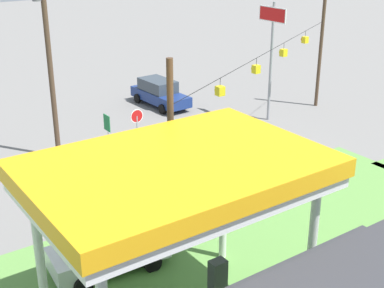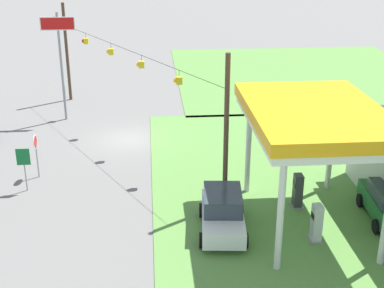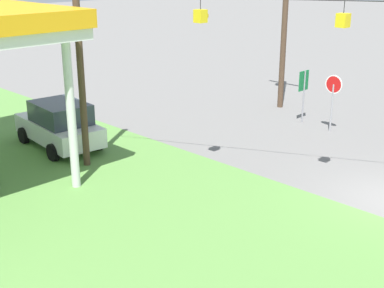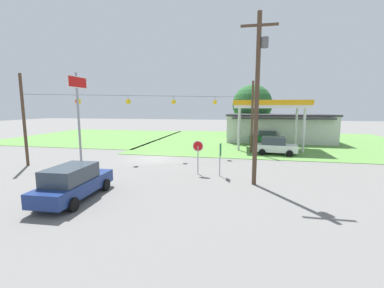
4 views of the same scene
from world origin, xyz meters
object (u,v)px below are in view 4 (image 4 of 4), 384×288
Objects in this scene: fuel_pump_near at (255,141)px; tree_behind_station at (252,104)px; gas_station_store at (278,128)px; stop_sign_roadside at (198,150)px; car_on_crossroad at (73,182)px; car_at_pumps_front at (275,146)px; route_sign at (220,153)px; gas_station_canopy at (270,105)px; utility_pole_main at (258,92)px; stop_sign_overhead at (78,102)px; car_at_pumps_rear at (266,137)px; fuel_pump_far at (282,142)px.

tree_behind_station is at bearing 90.62° from fuel_pump_near.
gas_station_store is 21.83m from stop_sign_roadside.
fuel_pump_near is 22.50m from car_on_crossroad.
fuel_pump_near is 0.40× the size of car_at_pumps_front.
gas_station_store is at bearing 72.62° from route_sign.
fuel_pump_near is at bearing 120.75° from car_at_pumps_front.
gas_station_canopy is 5.83m from car_at_pumps_front.
route_sign is 5.04m from utility_pole_main.
tree_behind_station is at bearing 102.60° from car_at_pumps_front.
stop_sign_overhead reaches higher than car_at_pumps_front.
car_at_pumps_front is at bearing 29.57° from stop_sign_overhead.
gas_station_canopy is 5.83m from car_at_pumps_rear.
route_sign is at bearing -2.42° from stop_sign_overhead.
stop_sign_roadside is at bearing -100.07° from tree_behind_station.
stop_sign_roadside reaches higher than route_sign.
car_on_crossroad is (-13.71, -26.89, -1.05)m from gas_station_store.
car_at_pumps_front is 0.85× the size of car_on_crossroad.
stop_sign_roadside is (-7.75, -13.42, 0.97)m from fuel_pump_far.
car_at_pumps_rear is at bearing 68.14° from fuel_pump_near.
fuel_pump_near is 1.00× the size of fuel_pump_far.
gas_station_store is at bearing 86.87° from fuel_pump_far.
car_on_crossroad is 33.84m from tree_behind_station.
car_on_crossroad is at bearing -121.61° from car_at_pumps_front.
utility_pole_main is at bearing -97.97° from gas_station_canopy.
utility_pole_main is (-2.14, -15.28, 0.70)m from gas_station_canopy.
stop_sign_roadside is 0.33× the size of stop_sign_overhead.
car_at_pumps_rear is at bearing -77.75° from tree_behind_station.
fuel_pump_far is (3.12, 0.00, 0.00)m from fuel_pump_near.
stop_sign_roadside is 6.04m from utility_pole_main.
car_at_pumps_front is at bearing -82.78° from tree_behind_station.
gas_station_canopy is at bearing 71.84° from route_sign.
car_at_pumps_front is 0.42× the size of utility_pole_main.
stop_sign_overhead reaches higher than fuel_pump_near.
utility_pole_main reaches higher than stop_sign_overhead.
utility_pole_main reaches higher than stop_sign_roadside.
utility_pole_main is (4.05, -1.86, 4.07)m from stop_sign_roadside.
stop_sign_roadside reaches higher than car_at_pumps_rear.
tree_behind_station is at bearing -19.78° from car_on_crossroad.
gas_station_store is 10.99m from car_at_pumps_front.
gas_station_canopy is at bearing -81.95° from tree_behind_station.
car_at_pumps_rear is at bearing 75.62° from route_sign.
utility_pole_main is (13.86, -2.03, 0.50)m from stop_sign_overhead.
route_sign is at bearing -96.25° from tree_behind_station.
fuel_pump_near is (-1.56, -0.00, -4.35)m from gas_station_canopy.
car_at_pumps_rear is 0.49× the size of tree_behind_station.
car_at_pumps_front is 16.66m from tree_behind_station.
gas_station_store is 2.81× the size of car_on_crossroad.
gas_station_canopy is 15.16m from stop_sign_roadside.
gas_station_store reaches higher than stop_sign_roadside.
utility_pole_main reaches higher than gas_station_canopy.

